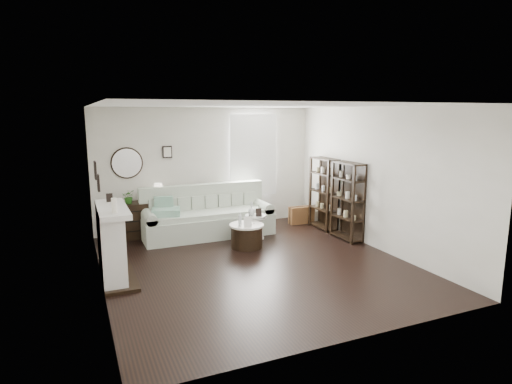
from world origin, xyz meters
name	(u,v)px	position (x,y,z in m)	size (l,w,h in m)	color
room	(238,156)	(0.73, 2.70, 1.60)	(5.50, 5.50, 5.50)	black
fireplace	(112,246)	(-2.32, 0.30, 0.54)	(0.50, 1.40, 1.84)	silver
shelf_unit_far	(324,193)	(2.33, 1.55, 0.80)	(0.30, 0.80, 1.60)	black
shelf_unit_near	(347,201)	(2.33, 0.65, 0.80)	(0.30, 0.80, 1.60)	black
sofa	(207,219)	(-0.24, 2.08, 0.35)	(2.73, 0.94, 1.06)	beige
quilt	(166,212)	(-1.13, 1.95, 0.62)	(0.55, 0.45, 0.14)	teal
suitcase	(301,215)	(2.10, 2.13, 0.20)	(0.60, 0.20, 0.40)	brown
dresser	(144,219)	(-1.50, 2.47, 0.37)	(1.12, 0.48, 0.75)	black
table_lamp	(158,192)	(-1.17, 2.47, 0.94)	(0.24, 0.24, 0.37)	white
potted_plant	(129,197)	(-1.78, 2.42, 0.89)	(0.26, 0.23, 0.29)	#275E1B
drum_table	(247,236)	(0.22, 0.94, 0.23)	(0.66, 0.66, 0.46)	black
pedestal_table	(256,217)	(0.56, 1.30, 0.49)	(0.44, 0.44, 0.53)	silver
eiffel_drum	(249,218)	(0.29, 0.99, 0.57)	(0.12, 0.12, 0.21)	black
bottle_drum	(240,219)	(0.05, 0.87, 0.60)	(0.06, 0.06, 0.27)	silver
card_frame_drum	(248,222)	(0.17, 0.77, 0.56)	(0.15, 0.01, 0.20)	white
eiffel_ped	(259,210)	(0.64, 1.33, 0.62)	(0.10, 0.10, 0.18)	black
flask_ped	(252,208)	(0.48, 1.32, 0.67)	(0.15, 0.15, 0.28)	silver
card_frame_ped	(259,212)	(0.58, 1.19, 0.61)	(0.12, 0.01, 0.16)	black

